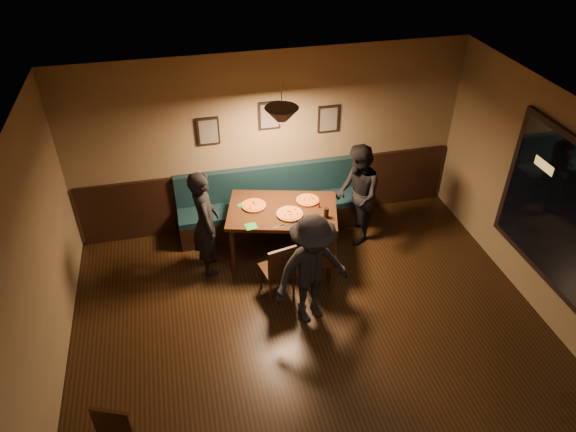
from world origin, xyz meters
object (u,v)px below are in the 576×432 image
object	(u,v)px
diner_left	(205,223)
chair_near_right	(321,255)
dining_table	(283,232)
soda_glass	(326,213)
chair_near_left	(277,268)
booth_bench	(275,202)
diner_right	(357,195)
tabasco_bottle	(319,204)
diner_front	(312,271)

from	to	relation	value
diner_left	chair_near_right	bearing A→B (deg)	-114.47
dining_table	soda_glass	xyz separation A→B (m)	(0.55, -0.33, 0.49)
dining_table	chair_near_left	xyz separation A→B (m)	(-0.26, -0.80, 0.04)
booth_bench	diner_left	xyz separation A→B (m)	(-1.13, -0.72, 0.30)
booth_bench	soda_glass	world-z (taller)	booth_bench
booth_bench	soda_glass	xyz separation A→B (m)	(0.53, -1.00, 0.40)
diner_right	tabasco_bottle	size ratio (longest dim) A/B	14.38
diner_left	tabasco_bottle	world-z (taller)	diner_left
chair_near_left	diner_front	distance (m)	0.71
tabasco_bottle	dining_table	bearing A→B (deg)	172.11
chair_near_left	booth_bench	bearing A→B (deg)	66.91
booth_bench	tabasco_bottle	bearing A→B (deg)	-56.21
booth_bench	diner_front	distance (m)	2.01
dining_table	diner_right	xyz separation A→B (m)	(1.18, 0.14, 0.39)
diner_front	chair_near_left	bearing A→B (deg)	107.08
booth_bench	diner_front	bearing A→B (deg)	-88.52
diner_left	diner_right	world-z (taller)	diner_left
chair_near_left	chair_near_right	size ratio (longest dim) A/B	0.95
booth_bench	diner_front	world-z (taller)	diner_front
diner_right	soda_glass	distance (m)	0.80
diner_front	dining_table	bearing A→B (deg)	77.95
chair_near_left	soda_glass	bearing A→B (deg)	17.73
diner_front	soda_glass	size ratio (longest dim) A/B	10.41
chair_near_right	diner_right	world-z (taller)	diner_right
dining_table	tabasco_bottle	size ratio (longest dim) A/B	13.88
tabasco_bottle	chair_near_left	bearing A→B (deg)	-136.97
diner_front	soda_glass	distance (m)	1.10
chair_near_left	diner_right	size ratio (longest dim) A/B	0.56
diner_front	tabasco_bottle	bearing A→B (deg)	55.16
tabasco_bottle	diner_right	bearing A→B (deg)	18.14
chair_near_right	booth_bench	bearing A→B (deg)	127.44
booth_bench	tabasco_bottle	distance (m)	0.97
soda_glass	tabasco_bottle	xyz separation A→B (m)	(-0.03, 0.26, -0.02)
diner_left	tabasco_bottle	size ratio (longest dim) A/B	14.50
booth_bench	tabasco_bottle	xyz separation A→B (m)	(0.49, -0.74, 0.38)
diner_right	chair_near_right	bearing A→B (deg)	-36.35
dining_table	chair_near_right	distance (m)	0.80
booth_bench	dining_table	distance (m)	0.67
diner_right	diner_front	bearing A→B (deg)	-29.89
dining_table	tabasco_bottle	bearing A→B (deg)	7.11
soda_glass	tabasco_bottle	world-z (taller)	soda_glass
chair_near_right	diner_front	xyz separation A→B (m)	(-0.31, -0.63, 0.31)
chair_near_left	soda_glass	distance (m)	1.04
chair_near_right	soda_glass	distance (m)	0.58
diner_left	diner_front	xyz separation A→B (m)	(1.18, -1.27, -0.02)
booth_bench	diner_right	distance (m)	1.30
dining_table	chair_near_right	xyz separation A→B (m)	(0.39, -0.70, 0.06)
diner_right	dining_table	bearing A→B (deg)	-75.98
chair_near_right	diner_right	xyz separation A→B (m)	(0.79, 0.84, 0.32)
tabasco_bottle	diner_front	bearing A→B (deg)	-109.51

